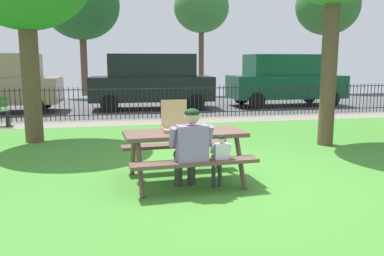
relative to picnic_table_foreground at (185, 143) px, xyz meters
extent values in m
cube|color=#478D32|center=(0.64, 1.48, -0.61)|extent=(28.00, 10.91, 0.02)
cube|color=gray|center=(0.64, 6.24, -0.60)|extent=(28.00, 1.40, 0.01)
cube|color=#515154|center=(0.64, 10.74, -0.60)|extent=(28.00, 7.61, 0.01)
cube|color=brown|center=(0.00, 0.00, 0.14)|extent=(1.84, 0.86, 0.06)
cube|color=brown|center=(0.03, -0.60, -0.16)|extent=(1.81, 0.38, 0.05)
cube|color=brown|center=(-0.03, 0.60, -0.16)|extent=(1.81, 0.38, 0.05)
cylinder|color=brown|center=(-0.71, -0.46, -0.24)|extent=(0.09, 0.44, 0.74)
cylinder|color=brown|center=(-0.76, 0.37, -0.24)|extent=(0.09, 0.44, 0.74)
cylinder|color=brown|center=(0.76, -0.37, -0.24)|extent=(0.09, 0.44, 0.74)
cylinder|color=brown|center=(0.71, 0.46, -0.24)|extent=(0.09, 0.44, 0.74)
cube|color=tan|center=(-0.12, 0.06, 0.18)|extent=(0.41, 0.41, 0.01)
cube|color=silver|center=(-0.12, 0.06, 0.19)|extent=(0.38, 0.38, 0.00)
cube|color=tan|center=(-0.12, -0.13, 0.21)|extent=(0.40, 0.02, 0.04)
cube|color=tan|center=(-0.12, 0.26, 0.21)|extent=(0.40, 0.02, 0.04)
cube|color=tan|center=(-0.31, 0.07, 0.21)|extent=(0.02, 0.40, 0.04)
cube|color=tan|center=(0.08, 0.06, 0.21)|extent=(0.02, 0.40, 0.04)
cube|color=tan|center=(-0.12, 0.27, 0.43)|extent=(0.40, 0.05, 0.40)
cylinder|color=#3A3A3A|center=(-0.13, -0.19, -0.38)|extent=(0.12, 0.12, 0.44)
cylinder|color=#3A3A3A|center=(-0.12, -0.40, -0.13)|extent=(0.17, 0.43, 0.15)
cylinder|color=#3A3A3A|center=(0.07, -0.18, -0.38)|extent=(0.12, 0.12, 0.44)
cylinder|color=#3A3A3A|center=(0.08, -0.39, -0.13)|extent=(0.17, 0.43, 0.15)
cube|color=#8C72A5|center=(-0.01, -0.60, 0.10)|extent=(0.43, 0.24, 0.52)
cylinder|color=#8C72A5|center=(-0.27, -0.57, 0.21)|extent=(0.10, 0.21, 0.31)
cylinder|color=#8C72A5|center=(0.25, -0.54, 0.21)|extent=(0.10, 0.21, 0.31)
sphere|color=tan|center=(-0.01, -0.58, 0.48)|extent=(0.21, 0.21, 0.21)
ellipsoid|color=black|center=(-0.01, -0.59, 0.53)|extent=(0.21, 0.20, 0.12)
cylinder|color=#353535|center=(0.35, -0.38, -0.38)|extent=(0.06, 0.06, 0.44)
cylinder|color=#353535|center=(0.36, -0.48, -0.14)|extent=(0.08, 0.21, 0.07)
cylinder|color=#353535|center=(0.45, -0.37, -0.38)|extent=(0.06, 0.06, 0.44)
cylinder|color=#353535|center=(0.46, -0.47, -0.14)|extent=(0.08, 0.21, 0.07)
cube|color=silver|center=(0.41, -0.58, -0.03)|extent=(0.21, 0.12, 0.25)
cylinder|color=silver|center=(0.29, -0.56, 0.02)|extent=(0.05, 0.10, 0.15)
cylinder|color=silver|center=(0.54, -0.55, 0.02)|extent=(0.05, 0.10, 0.15)
sphere|color=beige|center=(0.41, -0.57, 0.15)|extent=(0.10, 0.10, 0.10)
ellipsoid|color=black|center=(0.41, -0.57, 0.18)|extent=(0.10, 0.10, 0.06)
cylinder|color=black|center=(0.64, 6.94, 0.35)|extent=(18.12, 0.03, 0.03)
cylinder|color=black|center=(0.64, 6.94, -0.44)|extent=(18.12, 0.03, 0.03)
cylinder|color=black|center=(-4.28, 6.94, -0.08)|extent=(0.02, 0.02, 1.03)
cylinder|color=black|center=(-4.14, 6.94, -0.08)|extent=(0.02, 0.02, 1.03)
cylinder|color=black|center=(-4.00, 6.94, -0.08)|extent=(0.02, 0.02, 1.03)
cylinder|color=black|center=(-3.86, 6.94, -0.08)|extent=(0.02, 0.02, 1.03)
cylinder|color=black|center=(-3.71, 6.94, -0.08)|extent=(0.02, 0.02, 1.03)
cylinder|color=black|center=(-3.57, 6.94, -0.08)|extent=(0.02, 0.02, 1.03)
cylinder|color=black|center=(-3.43, 6.94, -0.08)|extent=(0.02, 0.02, 1.03)
cylinder|color=black|center=(-3.29, 6.94, -0.08)|extent=(0.02, 0.02, 1.03)
cylinder|color=black|center=(-3.15, 6.94, -0.08)|extent=(0.02, 0.02, 1.03)
cylinder|color=black|center=(-3.01, 6.94, -0.08)|extent=(0.02, 0.02, 1.03)
cylinder|color=black|center=(-2.87, 6.94, -0.08)|extent=(0.02, 0.02, 1.03)
cylinder|color=black|center=(-2.73, 6.94, -0.08)|extent=(0.02, 0.02, 1.03)
cylinder|color=black|center=(-2.59, 6.94, -0.08)|extent=(0.02, 0.02, 1.03)
cylinder|color=black|center=(-2.45, 6.94, -0.08)|extent=(0.02, 0.02, 1.03)
cylinder|color=black|center=(-2.31, 6.94, -0.08)|extent=(0.02, 0.02, 1.03)
cylinder|color=black|center=(-2.17, 6.94, -0.08)|extent=(0.02, 0.02, 1.03)
cylinder|color=black|center=(-2.03, 6.94, -0.08)|extent=(0.02, 0.02, 1.03)
cylinder|color=black|center=(-1.89, 6.94, -0.08)|extent=(0.02, 0.02, 1.03)
cylinder|color=black|center=(-1.75, 6.94, -0.08)|extent=(0.02, 0.02, 1.03)
cylinder|color=black|center=(-1.61, 6.94, -0.08)|extent=(0.02, 0.02, 1.03)
cylinder|color=black|center=(-1.47, 6.94, -0.08)|extent=(0.02, 0.02, 1.03)
cylinder|color=black|center=(-1.33, 6.94, -0.08)|extent=(0.02, 0.02, 1.03)
cylinder|color=black|center=(-1.19, 6.94, -0.08)|extent=(0.02, 0.02, 1.03)
cylinder|color=black|center=(-1.05, 6.94, -0.08)|extent=(0.02, 0.02, 1.03)
cylinder|color=black|center=(-0.91, 6.94, -0.08)|extent=(0.02, 0.02, 1.03)
cylinder|color=black|center=(-0.76, 6.94, -0.08)|extent=(0.02, 0.02, 1.03)
cylinder|color=black|center=(-0.62, 6.94, -0.08)|extent=(0.02, 0.02, 1.03)
cylinder|color=black|center=(-0.48, 6.94, -0.08)|extent=(0.02, 0.02, 1.03)
cylinder|color=black|center=(-0.34, 6.94, -0.08)|extent=(0.02, 0.02, 1.03)
cylinder|color=black|center=(-0.20, 6.94, -0.08)|extent=(0.02, 0.02, 1.03)
cylinder|color=black|center=(-0.06, 6.94, -0.08)|extent=(0.02, 0.02, 1.03)
cylinder|color=black|center=(0.08, 6.94, -0.08)|extent=(0.02, 0.02, 1.03)
cylinder|color=black|center=(0.22, 6.94, -0.08)|extent=(0.02, 0.02, 1.03)
cylinder|color=black|center=(0.36, 6.94, -0.08)|extent=(0.02, 0.02, 1.03)
cylinder|color=black|center=(0.50, 6.94, -0.08)|extent=(0.02, 0.02, 1.03)
cylinder|color=black|center=(0.64, 6.94, -0.08)|extent=(0.02, 0.02, 1.03)
cylinder|color=black|center=(0.78, 6.94, -0.08)|extent=(0.02, 0.02, 1.03)
cylinder|color=black|center=(0.92, 6.94, -0.08)|extent=(0.02, 0.02, 1.03)
cylinder|color=black|center=(1.06, 6.94, -0.08)|extent=(0.02, 0.02, 1.03)
cylinder|color=black|center=(1.20, 6.94, -0.08)|extent=(0.02, 0.02, 1.03)
cylinder|color=black|center=(1.34, 6.94, -0.08)|extent=(0.02, 0.02, 1.03)
cylinder|color=black|center=(1.48, 6.94, -0.08)|extent=(0.02, 0.02, 1.03)
cylinder|color=black|center=(1.62, 6.94, -0.08)|extent=(0.02, 0.02, 1.03)
cylinder|color=black|center=(1.76, 6.94, -0.08)|extent=(0.02, 0.02, 1.03)
cylinder|color=black|center=(1.90, 6.94, -0.08)|extent=(0.02, 0.02, 1.03)
cylinder|color=black|center=(2.05, 6.94, -0.08)|extent=(0.02, 0.02, 1.03)
cylinder|color=black|center=(2.19, 6.94, -0.08)|extent=(0.02, 0.02, 1.03)
cylinder|color=black|center=(2.33, 6.94, -0.08)|extent=(0.02, 0.02, 1.03)
cylinder|color=black|center=(2.47, 6.94, -0.08)|extent=(0.02, 0.02, 1.03)
cylinder|color=black|center=(2.61, 6.94, -0.08)|extent=(0.02, 0.02, 1.03)
cylinder|color=black|center=(2.75, 6.94, -0.08)|extent=(0.02, 0.02, 1.03)
cylinder|color=black|center=(2.89, 6.94, -0.08)|extent=(0.02, 0.02, 1.03)
cylinder|color=black|center=(3.03, 6.94, -0.08)|extent=(0.02, 0.02, 1.03)
cylinder|color=black|center=(3.17, 6.94, -0.08)|extent=(0.02, 0.02, 1.03)
cylinder|color=black|center=(3.31, 6.94, -0.08)|extent=(0.02, 0.02, 1.03)
cylinder|color=black|center=(3.45, 6.94, -0.08)|extent=(0.02, 0.02, 1.03)
cylinder|color=black|center=(3.59, 6.94, -0.08)|extent=(0.02, 0.02, 1.03)
cylinder|color=black|center=(3.73, 6.94, -0.08)|extent=(0.02, 0.02, 1.03)
cylinder|color=black|center=(3.87, 6.94, -0.08)|extent=(0.02, 0.02, 1.03)
cylinder|color=black|center=(4.01, 6.94, -0.08)|extent=(0.02, 0.02, 1.03)
cylinder|color=black|center=(4.15, 6.94, -0.08)|extent=(0.02, 0.02, 1.03)
cylinder|color=black|center=(4.29, 6.94, -0.08)|extent=(0.02, 0.02, 1.03)
cylinder|color=black|center=(4.43, 6.94, -0.08)|extent=(0.02, 0.02, 1.03)
cylinder|color=black|center=(4.57, 6.94, -0.08)|extent=(0.02, 0.02, 1.03)
cylinder|color=black|center=(4.71, 6.94, -0.08)|extent=(0.02, 0.02, 1.03)
cylinder|color=black|center=(4.86, 6.94, -0.08)|extent=(0.02, 0.02, 1.03)
cylinder|color=black|center=(5.00, 6.94, -0.08)|extent=(0.02, 0.02, 1.03)
cylinder|color=black|center=(5.14, 6.94, -0.08)|extent=(0.02, 0.02, 1.03)
cylinder|color=black|center=(5.28, 6.94, -0.08)|extent=(0.02, 0.02, 1.03)
cylinder|color=black|center=(5.42, 6.94, -0.08)|extent=(0.02, 0.02, 1.03)
cylinder|color=black|center=(5.56, 6.94, -0.08)|extent=(0.02, 0.02, 1.03)
cylinder|color=black|center=(5.70, 6.94, -0.08)|extent=(0.02, 0.02, 1.03)
cylinder|color=black|center=(5.84, 6.94, -0.08)|extent=(0.02, 0.02, 1.03)
cylinder|color=black|center=(5.98, 6.94, -0.08)|extent=(0.02, 0.02, 1.03)
cylinder|color=black|center=(6.12, 6.94, -0.08)|extent=(0.02, 0.02, 1.03)
cylinder|color=black|center=(6.26, 6.94, -0.08)|extent=(0.02, 0.02, 1.03)
cylinder|color=black|center=(6.40, 6.94, -0.08)|extent=(0.02, 0.02, 1.03)
cylinder|color=black|center=(6.54, 6.94, -0.08)|extent=(0.02, 0.02, 1.03)
cylinder|color=black|center=(6.68, 6.94, -0.08)|extent=(0.02, 0.02, 1.03)
cylinder|color=black|center=(6.82, 6.94, -0.08)|extent=(0.02, 0.02, 1.03)
cylinder|color=black|center=(6.96, 6.94, -0.08)|extent=(0.02, 0.02, 1.03)
cylinder|color=black|center=(7.10, 6.94, -0.08)|extent=(0.02, 0.02, 1.03)
cylinder|color=black|center=(7.24, 6.94, -0.08)|extent=(0.02, 0.02, 1.03)
cylinder|color=black|center=(7.38, 6.94, -0.08)|extent=(0.02, 0.02, 1.03)
cylinder|color=black|center=(7.52, 6.94, -0.08)|extent=(0.02, 0.02, 1.03)
cylinder|color=black|center=(7.67, 6.94, -0.08)|extent=(0.02, 0.02, 1.03)
cylinder|color=black|center=(7.81, 6.94, -0.08)|extent=(0.02, 0.02, 1.03)
cylinder|color=black|center=(7.95, 6.94, -0.08)|extent=(0.02, 0.02, 1.03)
cylinder|color=black|center=(8.09, 6.94, -0.08)|extent=(0.02, 0.02, 1.03)
cylinder|color=black|center=(8.23, 6.94, -0.08)|extent=(0.02, 0.02, 1.03)
cylinder|color=black|center=(8.37, 6.94, -0.08)|extent=(0.02, 0.02, 1.03)
cylinder|color=black|center=(8.51, 6.94, -0.08)|extent=(0.02, 0.02, 1.03)
cylinder|color=black|center=(8.65, 6.94, -0.08)|extent=(0.02, 0.02, 1.03)
cube|color=black|center=(-3.91, 6.17, -0.38)|extent=(0.08, 0.44, 0.44)
cylinder|color=brown|center=(3.52, 2.05, 1.00)|extent=(0.33, 0.33, 3.20)
cylinder|color=brown|center=(-2.79, 3.70, 0.75)|extent=(0.40, 0.40, 2.70)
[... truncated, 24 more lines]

